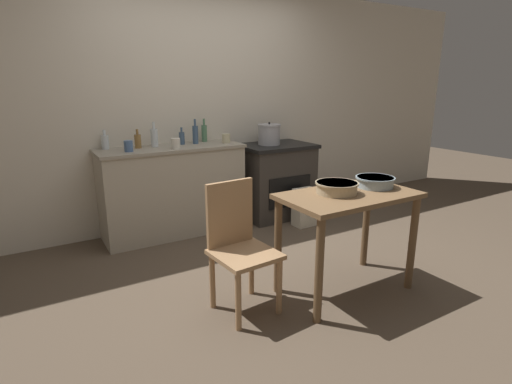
% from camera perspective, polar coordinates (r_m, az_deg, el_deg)
% --- Properties ---
extents(ground_plane, '(14.00, 14.00, 0.00)m').
position_cam_1_polar(ground_plane, '(3.44, 3.49, -11.12)').
color(ground_plane, brown).
extents(wall_back, '(8.00, 0.07, 2.55)m').
position_cam_1_polar(wall_back, '(4.48, -7.98, 11.93)').
color(wall_back, beige).
rests_on(wall_back, ground_plane).
extents(counter_cabinet, '(1.45, 0.52, 0.91)m').
position_cam_1_polar(counter_cabinet, '(4.19, -11.73, 0.19)').
color(counter_cabinet, '#B2A893').
rests_on(counter_cabinet, ground_plane).
extents(stove, '(0.83, 0.64, 0.85)m').
position_cam_1_polar(stove, '(4.68, 2.74, 1.69)').
color(stove, '#38332D').
rests_on(stove, ground_plane).
extents(work_table, '(1.00, 0.57, 0.76)m').
position_cam_1_polar(work_table, '(2.98, 13.00, -2.75)').
color(work_table, brown).
rests_on(work_table, ground_plane).
extents(chair, '(0.43, 0.43, 0.89)m').
position_cam_1_polar(chair, '(2.74, -2.44, -7.41)').
color(chair, '#A87F56').
rests_on(chair, ground_plane).
extents(flour_sack, '(0.24, 0.17, 0.42)m').
position_cam_1_polar(flour_sack, '(4.42, 6.98, -2.18)').
color(flour_sack, beige).
rests_on(flour_sack, ground_plane).
extents(stock_pot, '(0.26, 0.26, 0.25)m').
position_cam_1_polar(stock_pot, '(4.55, 1.90, 8.23)').
color(stock_pot, '#A8A8AD').
rests_on(stock_pot, stove).
extents(mixing_bowl_large, '(0.29, 0.29, 0.08)m').
position_cam_1_polar(mixing_bowl_large, '(3.16, 16.63, 1.47)').
color(mixing_bowl_large, '#93A8B2').
rests_on(mixing_bowl_large, work_table).
extents(mixing_bowl_small, '(0.31, 0.31, 0.08)m').
position_cam_1_polar(mixing_bowl_small, '(2.91, 11.45, 0.69)').
color(mixing_bowl_small, tan).
rests_on(mixing_bowl_small, work_table).
extents(bottle_far_left, '(0.06, 0.06, 0.18)m').
position_cam_1_polar(bottle_far_left, '(4.23, -10.55, 7.62)').
color(bottle_far_left, '#3D5675').
rests_on(bottle_far_left, counter_cabinet).
extents(bottle_left, '(0.07, 0.07, 0.25)m').
position_cam_1_polar(bottle_left, '(4.12, -14.33, 7.59)').
color(bottle_left, silver).
rests_on(bottle_left, counter_cabinet).
extents(bottle_mid_left, '(0.06, 0.06, 0.26)m').
position_cam_1_polar(bottle_mid_left, '(4.25, -8.66, 8.17)').
color(bottle_mid_left, '#3D5675').
rests_on(bottle_mid_left, counter_cabinet).
extents(bottle_center_left, '(0.07, 0.07, 0.19)m').
position_cam_1_polar(bottle_center_left, '(4.11, -20.76, 6.73)').
color(bottle_center_left, silver).
rests_on(bottle_center_left, counter_cabinet).
extents(bottle_center, '(0.06, 0.06, 0.25)m').
position_cam_1_polar(bottle_center, '(4.39, -7.40, 8.38)').
color(bottle_center, '#517F5B').
rests_on(bottle_center, counter_cabinet).
extents(bottle_center_right, '(0.06, 0.06, 0.18)m').
position_cam_1_polar(bottle_center_right, '(4.08, -16.53, 7.01)').
color(bottle_center_right, olive).
rests_on(bottle_center_right, counter_cabinet).
extents(cup_mid_right, '(0.09, 0.09, 0.10)m').
position_cam_1_polar(cup_mid_right, '(3.95, -11.41, 6.80)').
color(cup_mid_right, silver).
rests_on(cup_mid_right, counter_cabinet).
extents(cup_right, '(0.08, 0.08, 0.10)m').
position_cam_1_polar(cup_right, '(3.89, -17.75, 6.25)').
color(cup_right, '#4C6B99').
rests_on(cup_right, counter_cabinet).
extents(cup_far_right, '(0.09, 0.09, 0.09)m').
position_cam_1_polar(cup_far_right, '(4.28, -4.28, 7.65)').
color(cup_far_right, beige).
rests_on(cup_far_right, counter_cabinet).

